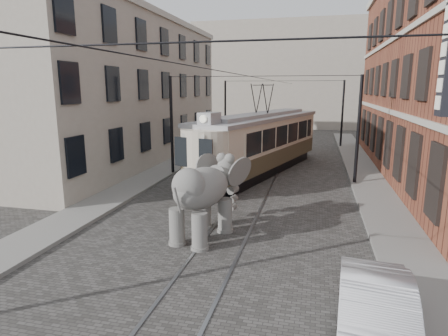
# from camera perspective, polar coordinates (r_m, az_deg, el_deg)

# --- Properties ---
(ground) EXTENTS (120.00, 120.00, 0.00)m
(ground) POSITION_cam_1_polar(r_m,az_deg,el_deg) (16.75, 2.84, -6.45)
(ground) COLOR #484542
(tram_rails) EXTENTS (1.54, 80.00, 0.02)m
(tram_rails) POSITION_cam_1_polar(r_m,az_deg,el_deg) (16.74, 2.84, -6.41)
(tram_rails) COLOR slate
(tram_rails) RESTS_ON ground
(sidewalk_right) EXTENTS (2.00, 60.00, 0.15)m
(sidewalk_right) POSITION_cam_1_polar(r_m,az_deg,el_deg) (16.74, 23.62, -7.21)
(sidewalk_right) COLOR slate
(sidewalk_right) RESTS_ON ground
(sidewalk_left) EXTENTS (2.00, 60.00, 0.15)m
(sidewalk_left) POSITION_cam_1_polar(r_m,az_deg,el_deg) (18.98, -16.87, -4.50)
(sidewalk_left) COLOR slate
(sidewalk_left) RESTS_ON ground
(stucco_building) EXTENTS (7.00, 24.00, 10.00)m
(stucco_building) POSITION_cam_1_polar(r_m,az_deg,el_deg) (29.17, -15.17, 10.98)
(stucco_building) COLOR gray
(stucco_building) RESTS_ON ground
(distant_block) EXTENTS (28.00, 10.00, 14.00)m
(distant_block) POSITION_cam_1_polar(r_m,az_deg,el_deg) (55.72, 10.96, 13.49)
(distant_block) COLOR gray
(distant_block) RESTS_ON ground
(catenary) EXTENTS (11.00, 30.20, 6.00)m
(catenary) POSITION_cam_1_polar(r_m,az_deg,el_deg) (20.98, 4.99, 5.65)
(catenary) COLOR black
(catenary) RESTS_ON ground
(tram) EXTENTS (6.62, 14.18, 5.53)m
(tram) POSITION_cam_1_polar(r_m,az_deg,el_deg) (23.94, 5.68, 5.84)
(tram) COLOR beige
(tram) RESTS_ON ground
(elephant) EXTENTS (3.63, 5.14, 2.85)m
(elephant) POSITION_cam_1_polar(r_m,az_deg,el_deg) (13.41, -3.38, -4.79)
(elephant) COLOR slate
(elephant) RESTS_ON ground
(parked_car) EXTENTS (1.83, 4.38, 1.41)m
(parked_car) POSITION_cam_1_polar(r_m,az_deg,el_deg) (8.84, 21.94, -20.17)
(parked_car) COLOR silver
(parked_car) RESTS_ON ground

